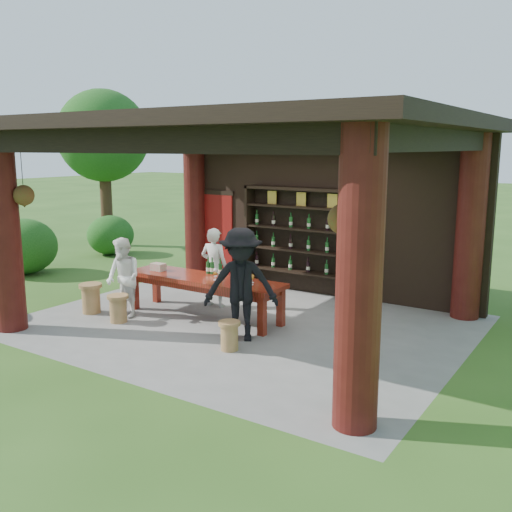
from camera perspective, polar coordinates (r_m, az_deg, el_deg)
The scene contains 15 objects.
ground at distance 10.10m, azimuth -1.25°, elevation -6.78°, with size 90.00×90.00×0.00m, color #2D5119.
pavilion at distance 10.03m, azimuth 0.03°, elevation 5.54°, with size 7.50×6.00×3.60m.
wine_shelf at distance 12.00m, azimuth 4.38°, elevation 1.54°, with size 2.55×0.39×2.24m.
tasting_table at distance 10.37m, azimuth -5.25°, elevation -2.74°, with size 3.14×0.82×0.75m.
stool_near_left at distance 10.41m, azimuth -13.62°, elevation -5.05°, with size 0.38×0.38×0.49m.
stool_near_right at distance 8.78m, azimuth -2.67°, elevation -7.89°, with size 0.34×0.34×0.45m.
stool_far_left at distance 11.10m, azimuth -16.18°, elevation -4.01°, with size 0.42×0.42×0.56m.
host at distance 11.05m, azimuth -4.18°, elevation -1.13°, with size 0.56×0.37×1.54m, color beige.
guest_woman at distance 10.61m, azimuth -13.12°, elevation -2.13°, with size 0.71×0.55×1.45m, color white.
guest_man at distance 9.04m, azimuth -1.51°, elevation -2.90°, with size 1.18×0.68×1.82m, color black.
table_bottles at distance 10.50m, azimuth -4.27°, elevation -1.01°, with size 0.37×0.11×0.31m.
table_glasses at distance 9.96m, azimuth -2.23°, elevation -2.12°, with size 0.98×0.35×0.15m.
napkin_basket at distance 10.97m, azimuth -9.75°, elevation -1.08°, with size 0.26×0.18×0.14m, color #BF6672.
shrubs at distance 10.05m, azimuth 7.21°, elevation -3.67°, with size 16.19×7.69×1.36m.
trees at distance 9.24m, azimuth 21.76°, elevation 12.01°, with size 20.79×10.48×4.80m.
Camera 1 is at (5.47, -7.93, 3.06)m, focal length 40.00 mm.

